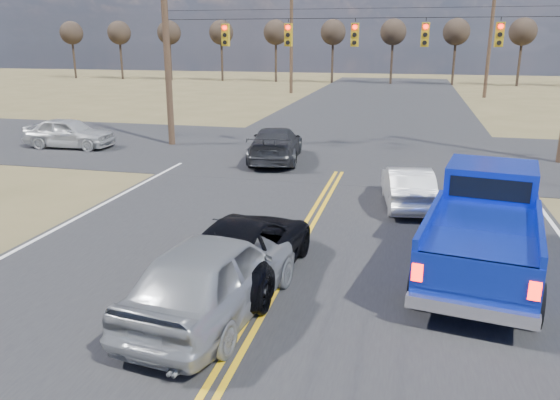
% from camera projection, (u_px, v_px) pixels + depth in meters
% --- Properties ---
extents(ground, '(160.00, 160.00, 0.00)m').
position_uv_depth(ground, '(224.00, 372.00, 8.73)').
color(ground, brown).
rests_on(ground, ground).
extents(road_main, '(14.00, 120.00, 0.02)m').
position_uv_depth(road_main, '(323.00, 200.00, 18.05)').
color(road_main, '#28282B').
rests_on(road_main, ground).
extents(road_cross, '(120.00, 12.00, 0.02)m').
position_uv_depth(road_cross, '(350.00, 153.00, 25.51)').
color(road_cross, '#28282B').
rests_on(road_cross, ground).
extents(signal_gantry, '(19.60, 4.83, 10.00)m').
position_uv_depth(signal_gantry, '(366.00, 40.00, 23.76)').
color(signal_gantry, '#473323').
rests_on(signal_gantry, ground).
extents(utility_poles, '(19.60, 58.32, 10.00)m').
position_uv_depth(utility_poles, '(352.00, 36.00, 23.09)').
color(utility_poles, '#473323').
rests_on(utility_poles, ground).
extents(treeline, '(87.00, 117.80, 7.40)m').
position_uv_depth(treeline, '(371.00, 29.00, 32.25)').
color(treeline, '#33261C').
rests_on(treeline, ground).
extents(pickup_truck, '(3.20, 6.30, 2.26)m').
position_uv_depth(pickup_truck, '(485.00, 227.00, 12.14)').
color(pickup_truck, black).
rests_on(pickup_truck, ground).
extents(silver_suv, '(2.53, 5.04, 1.65)m').
position_uv_depth(silver_suv, '(214.00, 275.00, 10.37)').
color(silver_suv, '#9C9FA4').
rests_on(silver_suv, ground).
extents(black_suv, '(2.50, 4.90, 1.33)m').
position_uv_depth(black_suv, '(244.00, 246.00, 12.22)').
color(black_suv, black).
rests_on(black_suv, ground).
extents(white_car_queue, '(1.85, 4.03, 1.28)m').
position_uv_depth(white_car_queue, '(408.00, 186.00, 17.27)').
color(white_car_queue, silver).
rests_on(white_car_queue, ground).
extents(dgrey_car_queue, '(2.71, 5.31, 1.48)m').
position_uv_depth(dgrey_car_queue, '(276.00, 144.00, 23.64)').
color(dgrey_car_queue, '#2F3034').
rests_on(dgrey_car_queue, ground).
extents(cross_car_west, '(1.86, 4.37, 1.47)m').
position_uv_depth(cross_car_west, '(69.00, 133.00, 26.53)').
color(cross_car_west, silver).
rests_on(cross_car_west, ground).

